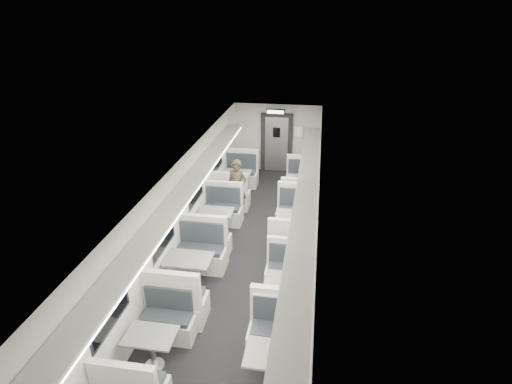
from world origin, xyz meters
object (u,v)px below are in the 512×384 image
(booth_left_b, at_px, (216,224))
(booth_right_c, at_px, (286,294))
(booth_left_a, at_px, (236,184))
(booth_right_b, at_px, (295,228))
(booth_left_d, at_px, (152,350))
(passenger, at_px, (237,187))
(booth_right_a, at_px, (300,189))
(booth_left_c, at_px, (190,274))
(vestibule_door, at_px, (276,143))
(exit_sign, at_px, (276,112))
(booth_right_d, at_px, (274,372))

(booth_left_b, bearing_deg, booth_right_c, -50.41)
(booth_left_a, distance_m, booth_right_b, 3.17)
(booth_left_d, height_order, booth_right_b, booth_right_b)
(booth_left_a, distance_m, passenger, 1.25)
(booth_right_a, bearing_deg, booth_left_c, -113.02)
(booth_right_a, height_order, vestibule_door, vestibule_door)
(booth_right_a, bearing_deg, booth_right_c, -90.00)
(booth_left_b, xyz_separation_m, exit_sign, (1.00, 4.29, 1.90))
(booth_right_c, bearing_deg, booth_left_b, 129.59)
(booth_right_d, distance_m, passenger, 5.93)
(booth_left_d, xyz_separation_m, vestibule_door, (1.00, 8.94, 0.69))
(booth_right_d, bearing_deg, booth_left_a, 106.36)
(booth_right_b, xyz_separation_m, booth_right_d, (0.00, -4.36, -0.01))
(booth_right_b, distance_m, booth_right_d, 4.36)
(vestibule_door, bearing_deg, booth_right_b, -78.04)
(passenger, bearing_deg, booth_right_b, -28.43)
(booth_left_b, relative_size, booth_left_c, 0.93)
(booth_left_a, relative_size, booth_right_a, 1.08)
(booth_right_c, bearing_deg, booth_left_d, -138.95)
(passenger, xyz_separation_m, exit_sign, (0.72, 2.93, 1.48))
(booth_left_c, distance_m, booth_right_c, 2.02)
(exit_sign, bearing_deg, passenger, -103.88)
(booth_right_c, relative_size, vestibule_door, 0.94)
(booth_left_b, xyz_separation_m, booth_right_a, (2.00, 2.53, -0.01))
(booth_left_a, relative_size, booth_right_d, 1.02)
(passenger, bearing_deg, booth_right_d, -64.35)
(booth_right_c, bearing_deg, exit_sign, 98.48)
(booth_right_d, bearing_deg, booth_left_c, 133.36)
(booth_left_d, xyz_separation_m, booth_right_b, (2.00, 4.22, 0.04))
(booth_left_a, height_order, booth_left_b, booth_left_a)
(booth_right_a, bearing_deg, booth_left_b, -128.34)
(exit_sign, bearing_deg, booth_right_c, -81.52)
(booth_right_c, bearing_deg, booth_right_d, -90.00)
(passenger, distance_m, exit_sign, 3.36)
(booth_right_a, distance_m, vestibule_door, 2.55)
(booth_right_c, relative_size, booth_right_d, 0.91)
(booth_right_a, xyz_separation_m, booth_right_b, (0.00, -2.47, 0.02))
(booth_left_c, bearing_deg, exit_sign, 81.21)
(booth_left_a, relative_size, booth_left_d, 1.13)
(booth_left_c, relative_size, vestibule_door, 1.09)
(booth_right_c, height_order, exit_sign, exit_sign)
(passenger, height_order, exit_sign, exit_sign)
(booth_left_c, relative_size, booth_right_b, 1.03)
(booth_right_a, xyz_separation_m, booth_right_c, (0.00, -4.95, -0.02))
(booth_left_c, bearing_deg, vestibule_door, 81.82)
(passenger, bearing_deg, exit_sign, 84.83)
(booth_right_c, height_order, booth_right_d, booth_right_d)
(booth_left_b, distance_m, booth_right_a, 3.22)
(passenger, bearing_deg, vestibule_door, 86.76)
(vestibule_door, distance_m, exit_sign, 1.33)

